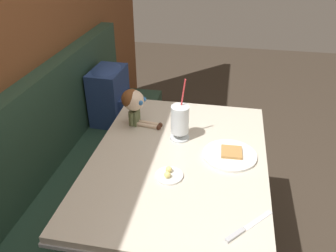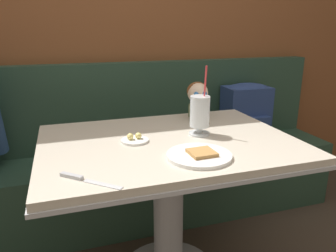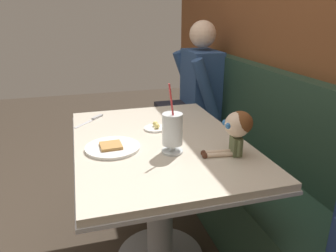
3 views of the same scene
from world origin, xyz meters
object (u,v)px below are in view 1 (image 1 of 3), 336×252
at_px(butter_saucer, 169,175).
at_px(butter_knife, 242,231).
at_px(milkshake_glass, 180,121).
at_px(backpack, 110,93).
at_px(seated_doll, 134,102).
at_px(toast_plate, 230,155).

bearing_deg(butter_saucer, butter_knife, -129.12).
bearing_deg(milkshake_glass, backpack, 44.13).
height_order(butter_saucer, butter_knife, butter_saucer).
bearing_deg(milkshake_glass, butter_knife, -150.89).
distance_m(milkshake_glass, butter_knife, 0.64).
bearing_deg(butter_saucer, milkshake_glass, 0.39).
relative_size(butter_saucer, seated_doll, 0.53).
height_order(toast_plate, butter_saucer, butter_saucer).
xyz_separation_m(toast_plate, butter_knife, (-0.44, -0.06, -0.00)).
bearing_deg(toast_plate, butter_knife, -172.91).
xyz_separation_m(milkshake_glass, butter_saucer, (-0.30, -0.00, -0.09)).
height_order(toast_plate, butter_knife, toast_plate).
relative_size(butter_saucer, backpack, 0.30).
bearing_deg(butter_knife, milkshake_glass, 29.11).
bearing_deg(butter_knife, butter_saucer, 50.88).
bearing_deg(backpack, butter_knife, -142.34).
height_order(butter_knife, backpack, backpack).
xyz_separation_m(butter_knife, backpack, (1.15, 0.89, -0.09)).
bearing_deg(butter_saucer, backpack, 32.86).
distance_m(butter_saucer, butter_knife, 0.39).
distance_m(milkshake_glass, seated_doll, 0.28).
height_order(milkshake_glass, seated_doll, milkshake_glass).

